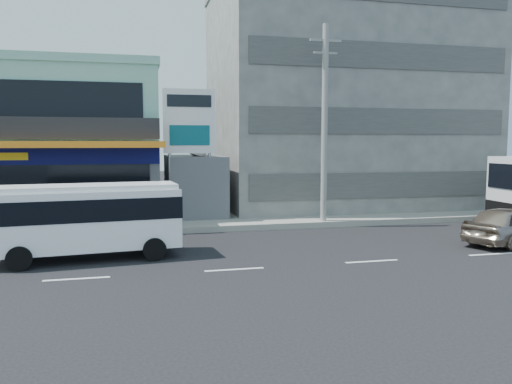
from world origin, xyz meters
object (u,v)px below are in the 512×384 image
(shop_building, at_px, (47,147))
(utility_pole_near, at_px, (325,124))
(satellite_dish, at_px, (196,155))
(billboard, at_px, (189,129))
(minibus, at_px, (88,215))
(sedan, at_px, (508,225))
(concrete_building, at_px, (340,100))
(motorcycle_rider, at_px, (33,226))

(shop_building, relative_size, utility_pole_near, 1.24)
(satellite_dish, height_order, utility_pole_near, utility_pole_near)
(shop_building, xyz_separation_m, billboard, (7.50, -4.75, 0.93))
(utility_pole_near, bearing_deg, satellite_dish, 149.04)
(satellite_dish, bearing_deg, shop_building, 159.79)
(shop_building, height_order, minibus, shop_building)
(utility_pole_near, height_order, sedan, utility_pole_near)
(concrete_building, bearing_deg, sedan, -81.52)
(billboard, bearing_deg, minibus, -123.86)
(sedan, bearing_deg, satellite_dish, 29.65)
(billboard, relative_size, motorcycle_rider, 3.40)
(shop_building, distance_m, concrete_building, 18.28)
(satellite_dish, bearing_deg, minibus, -120.36)
(sedan, relative_size, motorcycle_rider, 2.31)
(shop_building, height_order, billboard, shop_building)
(utility_pole_near, xyz_separation_m, minibus, (-10.85, -4.69, -3.53))
(billboard, height_order, sedan, billboard)
(shop_building, height_order, utility_pole_near, utility_pole_near)
(concrete_building, height_order, utility_pole_near, concrete_building)
(satellite_dish, relative_size, minibus, 0.22)
(billboard, height_order, motorcycle_rider, billboard)
(motorcycle_rider, bearing_deg, utility_pole_near, 2.62)
(utility_pole_near, bearing_deg, shop_building, 154.94)
(concrete_building, distance_m, minibus, 20.01)
(motorcycle_rider, bearing_deg, minibus, -57.01)
(minibus, bearing_deg, billboard, 56.14)
(shop_building, bearing_deg, satellite_dish, -20.21)
(minibus, bearing_deg, motorcycle_rider, 122.99)
(shop_building, bearing_deg, motorcycle_rider, -85.99)
(motorcycle_rider, bearing_deg, concrete_building, 25.16)
(shop_building, xyz_separation_m, utility_pole_near, (14.00, -6.55, 1.15))
(motorcycle_rider, bearing_deg, satellite_dish, 29.36)
(minibus, relative_size, motorcycle_rider, 3.29)
(motorcycle_rider, bearing_deg, sedan, -14.93)
(concrete_building, relative_size, sedan, 3.41)
(concrete_building, height_order, satellite_dish, concrete_building)
(shop_building, height_order, concrete_building, concrete_building)
(concrete_building, distance_m, motorcycle_rider, 20.34)
(shop_building, xyz_separation_m, minibus, (3.15, -11.23, -2.37))
(shop_building, distance_m, motorcycle_rider, 7.91)
(minibus, relative_size, sedan, 1.42)
(shop_building, relative_size, sedan, 2.64)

